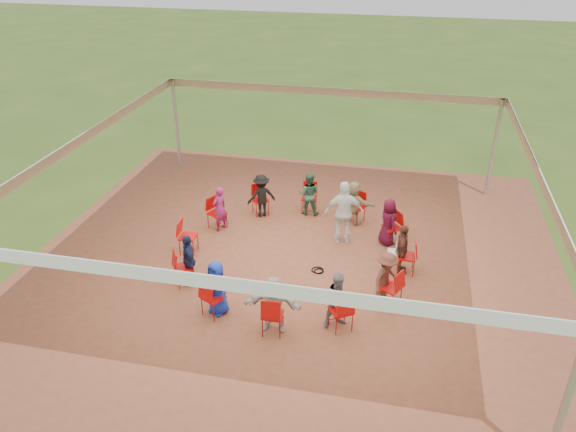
% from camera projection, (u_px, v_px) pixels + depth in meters
% --- Properties ---
extents(ground, '(80.00, 80.00, 0.00)m').
position_uv_depth(ground, '(294.00, 262.00, 13.93)').
color(ground, '#365019').
rests_on(ground, ground).
extents(dirt_patch, '(13.00, 13.00, 0.00)m').
position_uv_depth(dirt_patch, '(294.00, 262.00, 13.93)').
color(dirt_patch, brown).
rests_on(dirt_patch, ground).
extents(tent, '(10.33, 10.33, 3.00)m').
position_uv_depth(tent, '(294.00, 174.00, 12.81)').
color(tent, '#B2B2B7').
rests_on(tent, ground).
extents(chair_0, '(0.46, 0.44, 0.90)m').
position_uv_depth(chair_0, '(406.00, 256.00, 13.31)').
color(chair_0, '#BA0806').
rests_on(chair_0, ground).
extents(chair_1, '(0.60, 0.59, 0.90)m').
position_uv_depth(chair_1, '(392.00, 228.00, 14.54)').
color(chair_1, '#BA0806').
rests_on(chair_1, ground).
extents(chair_2, '(0.58, 0.58, 0.90)m').
position_uv_depth(chair_2, '(356.00, 207.00, 15.55)').
color(chair_2, '#BA0806').
rests_on(chair_2, ground).
extents(chair_3, '(0.44, 0.46, 0.90)m').
position_uv_depth(chair_3, '(309.00, 198.00, 16.07)').
color(chair_3, '#BA0806').
rests_on(chair_3, ground).
extents(chair_4, '(0.59, 0.60, 0.90)m').
position_uv_depth(chair_4, '(260.00, 200.00, 15.96)').
color(chair_4, '#BA0806').
rests_on(chair_4, ground).
extents(chair_5, '(0.58, 0.58, 0.90)m').
position_uv_depth(chair_5, '(217.00, 213.00, 15.25)').
color(chair_5, '#BA0806').
rests_on(chair_5, ground).
extents(chair_6, '(0.46, 0.44, 0.90)m').
position_uv_depth(chair_6, '(188.00, 237.00, 14.13)').
color(chair_6, '#BA0806').
rests_on(chair_6, ground).
extents(chair_7, '(0.60, 0.59, 0.90)m').
position_uv_depth(chair_7, '(184.00, 267.00, 12.89)').
color(chair_7, '#BA0806').
rests_on(chair_7, ground).
extents(chair_8, '(0.58, 0.58, 0.90)m').
position_uv_depth(chair_8, '(213.00, 297.00, 11.89)').
color(chair_8, '#BA0806').
rests_on(chair_8, ground).
extents(chair_9, '(0.44, 0.46, 0.90)m').
position_uv_depth(chair_9, '(273.00, 315.00, 11.37)').
color(chair_9, '#BA0806').
rests_on(chair_9, ground).
extents(chair_10, '(0.59, 0.60, 0.90)m').
position_uv_depth(chair_10, '(341.00, 311.00, 11.48)').
color(chair_10, '#BA0806').
rests_on(chair_10, ground).
extents(chair_11, '(0.58, 0.58, 0.90)m').
position_uv_depth(chair_11, '(390.00, 288.00, 12.19)').
color(chair_11, '#BA0806').
rests_on(chair_11, ground).
extents(person_seated_0, '(0.41, 0.76, 1.27)m').
position_uv_depth(person_seated_0, '(402.00, 249.00, 13.24)').
color(person_seated_0, '#552C21').
rests_on(person_seated_0, ground).
extents(person_seated_1, '(0.62, 0.71, 1.27)m').
position_uv_depth(person_seated_1, '(388.00, 222.00, 14.42)').
color(person_seated_1, '#3B081A').
rests_on(person_seated_1, ground).
extents(person_seated_2, '(1.24, 0.93, 1.27)m').
position_uv_depth(person_seated_2, '(354.00, 203.00, 15.38)').
color(person_seated_2, '#978C61').
rests_on(person_seated_2, ground).
extents(person_seated_3, '(0.63, 0.38, 1.27)m').
position_uv_depth(person_seated_3, '(309.00, 194.00, 15.88)').
color(person_seated_3, '#2D523A').
rests_on(person_seated_3, ground).
extents(person_seated_4, '(0.91, 0.78, 1.27)m').
position_uv_depth(person_seated_4, '(262.00, 196.00, 15.77)').
color(person_seated_4, black).
rests_on(person_seated_4, ground).
extents(person_seated_5, '(0.48, 0.55, 1.27)m').
position_uv_depth(person_seated_5, '(220.00, 208.00, 15.09)').
color(person_seated_5, '#811D53').
rests_on(person_seated_5, ground).
extents(person_seated_6, '(0.72, 0.83, 1.27)m').
position_uv_depth(person_seated_6, '(189.00, 260.00, 12.84)').
color(person_seated_6, '#182043').
rests_on(person_seated_6, ground).
extents(person_seated_7, '(0.71, 0.59, 1.27)m').
position_uv_depth(person_seated_7, '(217.00, 288.00, 11.88)').
color(person_seated_7, '#1731A5').
rests_on(person_seated_7, ground).
extents(person_seated_8, '(1.19, 0.49, 1.27)m').
position_uv_depth(person_seated_8, '(274.00, 304.00, 11.38)').
color(person_seated_8, '#B9B4A4').
rests_on(person_seated_8, ground).
extents(person_seated_9, '(0.71, 0.63, 1.27)m').
position_uv_depth(person_seated_9, '(339.00, 300.00, 11.49)').
color(person_seated_9, slate).
rests_on(person_seated_9, ground).
extents(person_seated_10, '(0.74, 0.91, 1.27)m').
position_uv_depth(person_seated_10, '(386.00, 279.00, 12.17)').
color(person_seated_10, '#552C21').
rests_on(person_seated_10, ground).
extents(standing_person, '(1.09, 0.71, 1.72)m').
position_uv_depth(standing_person, '(344.00, 213.00, 14.38)').
color(standing_person, silver).
rests_on(standing_person, ground).
extents(cable_coil, '(0.34, 0.34, 0.03)m').
position_uv_depth(cable_coil, '(318.00, 270.00, 13.56)').
color(cable_coil, black).
rests_on(cable_coil, ground).
extents(laptop, '(0.27, 0.33, 0.22)m').
position_uv_depth(laptop, '(395.00, 250.00, 13.29)').
color(laptop, '#B7B7BC').
rests_on(laptop, ground).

